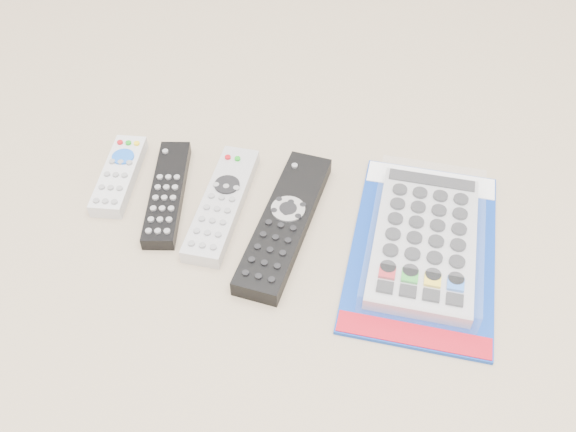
% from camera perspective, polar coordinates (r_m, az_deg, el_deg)
% --- Properties ---
extents(remote_small_grey, '(0.06, 0.16, 0.02)m').
position_cam_1_polar(remote_small_grey, '(0.99, -14.78, 3.55)').
color(remote_small_grey, '#BDBEC0').
rests_on(remote_small_grey, ground).
extents(remote_slim_black, '(0.08, 0.20, 0.02)m').
position_cam_1_polar(remote_slim_black, '(0.94, -10.68, 2.02)').
color(remote_slim_black, black).
rests_on(remote_slim_black, ground).
extents(remote_silver_dvd, '(0.06, 0.22, 0.02)m').
position_cam_1_polar(remote_silver_dvd, '(0.92, -5.87, 1.12)').
color(remote_silver_dvd, '#B5B5BA').
rests_on(remote_silver_dvd, ground).
extents(remote_large_black, '(0.10, 0.27, 0.03)m').
position_cam_1_polar(remote_large_black, '(0.88, -0.29, -0.60)').
color(remote_large_black, black).
rests_on(remote_large_black, ground).
extents(jumbo_remote_packaged, '(0.21, 0.32, 0.04)m').
position_cam_1_polar(jumbo_remote_packaged, '(0.88, 12.07, -2.03)').
color(jumbo_remote_packaged, '#0D3498').
rests_on(jumbo_remote_packaged, ground).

